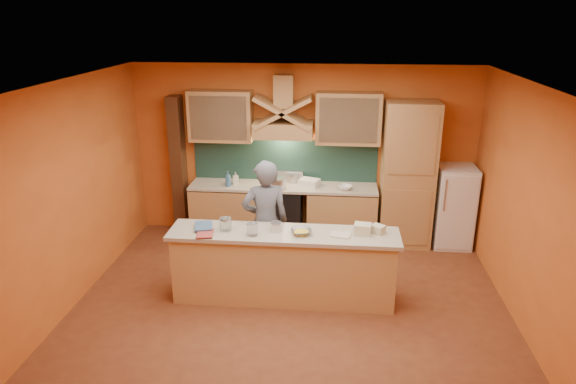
# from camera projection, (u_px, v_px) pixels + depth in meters

# --- Properties ---
(floor) EXTENTS (5.50, 5.00, 0.01)m
(floor) POSITION_uv_depth(u_px,v_px,m) (289.00, 311.00, 6.45)
(floor) COLOR brown
(floor) RESTS_ON ground
(ceiling) EXTENTS (5.50, 5.00, 0.01)m
(ceiling) POSITION_uv_depth(u_px,v_px,m) (289.00, 86.00, 5.51)
(ceiling) COLOR white
(ceiling) RESTS_ON wall_back
(wall_back) EXTENTS (5.50, 0.02, 2.80)m
(wall_back) POSITION_uv_depth(u_px,v_px,m) (303.00, 152.00, 8.33)
(wall_back) COLOR orange
(wall_back) RESTS_ON floor
(wall_front) EXTENTS (5.50, 0.02, 2.80)m
(wall_front) POSITION_uv_depth(u_px,v_px,m) (257.00, 334.00, 3.63)
(wall_front) COLOR orange
(wall_front) RESTS_ON floor
(wall_left) EXTENTS (0.02, 5.00, 2.80)m
(wall_left) POSITION_uv_depth(u_px,v_px,m) (64.00, 200.00, 6.22)
(wall_left) COLOR orange
(wall_left) RESTS_ON floor
(wall_right) EXTENTS (0.02, 5.00, 2.80)m
(wall_right) POSITION_uv_depth(u_px,v_px,m) (534.00, 216.00, 5.74)
(wall_right) COLOR orange
(wall_right) RESTS_ON floor
(base_cabinet_left) EXTENTS (1.10, 0.60, 0.86)m
(base_cabinet_left) POSITION_uv_depth(u_px,v_px,m) (226.00, 211.00, 8.48)
(base_cabinet_left) COLOR tan
(base_cabinet_left) RESTS_ON floor
(base_cabinet_right) EXTENTS (1.10, 0.60, 0.86)m
(base_cabinet_right) POSITION_uv_depth(u_px,v_px,m) (342.00, 216.00, 8.31)
(base_cabinet_right) COLOR tan
(base_cabinet_right) RESTS_ON floor
(counter_top) EXTENTS (3.00, 0.62, 0.04)m
(counter_top) POSITION_uv_depth(u_px,v_px,m) (283.00, 186.00, 8.24)
(counter_top) COLOR #BBB19E
(counter_top) RESTS_ON base_cabinet_left
(stove) EXTENTS (0.60, 0.58, 0.90)m
(stove) POSITION_uv_depth(u_px,v_px,m) (283.00, 212.00, 8.39)
(stove) COLOR black
(stove) RESTS_ON floor
(backsplash) EXTENTS (3.00, 0.03, 0.70)m
(backsplash) POSITION_uv_depth(u_px,v_px,m) (285.00, 161.00, 8.39)
(backsplash) COLOR #17332E
(backsplash) RESTS_ON wall_back
(range_hood) EXTENTS (0.92, 0.50, 0.24)m
(range_hood) POSITION_uv_depth(u_px,v_px,m) (283.00, 129.00, 7.98)
(range_hood) COLOR tan
(range_hood) RESTS_ON wall_back
(hood_chimney) EXTENTS (0.30, 0.30, 0.50)m
(hood_chimney) POSITION_uv_depth(u_px,v_px,m) (284.00, 91.00, 7.88)
(hood_chimney) COLOR tan
(hood_chimney) RESTS_ON wall_back
(upper_cabinet_left) EXTENTS (1.00, 0.35, 0.80)m
(upper_cabinet_left) POSITION_uv_depth(u_px,v_px,m) (221.00, 116.00, 8.08)
(upper_cabinet_left) COLOR tan
(upper_cabinet_left) RESTS_ON wall_back
(upper_cabinet_right) EXTENTS (1.00, 0.35, 0.80)m
(upper_cabinet_right) POSITION_uv_depth(u_px,v_px,m) (348.00, 118.00, 7.90)
(upper_cabinet_right) COLOR tan
(upper_cabinet_right) RESTS_ON wall_back
(pantry_column) EXTENTS (0.80, 0.60, 2.30)m
(pantry_column) POSITION_uv_depth(u_px,v_px,m) (408.00, 175.00, 7.98)
(pantry_column) COLOR tan
(pantry_column) RESTS_ON floor
(fridge) EXTENTS (0.58, 0.60, 1.30)m
(fridge) POSITION_uv_depth(u_px,v_px,m) (453.00, 207.00, 8.08)
(fridge) COLOR white
(fridge) RESTS_ON floor
(trim_column_left) EXTENTS (0.20, 0.30, 2.30)m
(trim_column_left) POSITION_uv_depth(u_px,v_px,m) (179.00, 166.00, 8.45)
(trim_column_left) COLOR #472816
(trim_column_left) RESTS_ON floor
(island_body) EXTENTS (2.80, 0.55, 0.88)m
(island_body) POSITION_uv_depth(u_px,v_px,m) (284.00, 268.00, 6.59)
(island_body) COLOR tan
(island_body) RESTS_ON floor
(island_top) EXTENTS (2.90, 0.62, 0.05)m
(island_top) POSITION_uv_depth(u_px,v_px,m) (284.00, 234.00, 6.43)
(island_top) COLOR #BBB19E
(island_top) RESTS_ON island_body
(person) EXTENTS (0.73, 0.58, 1.74)m
(person) POSITION_uv_depth(u_px,v_px,m) (265.00, 223.00, 6.90)
(person) COLOR slate
(person) RESTS_ON floor
(pot_large) EXTENTS (0.32, 0.32, 0.18)m
(pot_large) POSITION_uv_depth(u_px,v_px,m) (278.00, 184.00, 8.09)
(pot_large) COLOR silver
(pot_large) RESTS_ON stove
(pot_small) EXTENTS (0.20, 0.20, 0.15)m
(pot_small) POSITION_uv_depth(u_px,v_px,m) (293.00, 179.00, 8.37)
(pot_small) COLOR #B8B8C0
(pot_small) RESTS_ON stove
(soap_bottle_a) EXTENTS (0.11, 0.11, 0.20)m
(soap_bottle_a) POSITION_uv_depth(u_px,v_px,m) (236.00, 178.00, 8.26)
(soap_bottle_a) COLOR beige
(soap_bottle_a) RESTS_ON counter_top
(soap_bottle_b) EXTENTS (0.11, 0.11, 0.25)m
(soap_bottle_b) POSITION_uv_depth(u_px,v_px,m) (228.00, 179.00, 8.14)
(soap_bottle_b) COLOR #376797
(soap_bottle_b) RESTS_ON counter_top
(bowl_back) EXTENTS (0.22, 0.22, 0.07)m
(bowl_back) POSITION_uv_depth(u_px,v_px,m) (345.00, 188.00, 8.01)
(bowl_back) COLOR white
(bowl_back) RESTS_ON counter_top
(dish_rack) EXTENTS (0.36, 0.33, 0.11)m
(dish_rack) POSITION_uv_depth(u_px,v_px,m) (309.00, 182.00, 8.19)
(dish_rack) COLOR white
(dish_rack) RESTS_ON counter_top
(book_lower) EXTENTS (0.24, 0.30, 0.03)m
(book_lower) POSITION_uv_depth(u_px,v_px,m) (197.00, 234.00, 6.34)
(book_lower) COLOR #A33D3A
(book_lower) RESTS_ON island_top
(book_upper) EXTENTS (0.29, 0.35, 0.02)m
(book_upper) POSITION_uv_depth(u_px,v_px,m) (195.00, 226.00, 6.51)
(book_upper) COLOR #416390
(book_upper) RESTS_ON island_top
(jar_large) EXTENTS (0.16, 0.16, 0.17)m
(jar_large) POSITION_uv_depth(u_px,v_px,m) (226.00, 224.00, 6.46)
(jar_large) COLOR silver
(jar_large) RESTS_ON island_top
(jar_small) EXTENTS (0.15, 0.15, 0.15)m
(jar_small) POSITION_uv_depth(u_px,v_px,m) (252.00, 229.00, 6.32)
(jar_small) COLOR silver
(jar_small) RESTS_ON island_top
(kitchen_scale) EXTENTS (0.14, 0.14, 0.10)m
(kitchen_scale) POSITION_uv_depth(u_px,v_px,m) (276.00, 227.00, 6.45)
(kitchen_scale) COLOR silver
(kitchen_scale) RESTS_ON island_top
(mixing_bowl) EXTENTS (0.31, 0.31, 0.06)m
(mixing_bowl) POSITION_uv_depth(u_px,v_px,m) (301.00, 232.00, 6.36)
(mixing_bowl) COLOR white
(mixing_bowl) RESTS_ON island_top
(cloth) EXTENTS (0.27, 0.22, 0.02)m
(cloth) POSITION_uv_depth(u_px,v_px,m) (341.00, 235.00, 6.32)
(cloth) COLOR beige
(cloth) RESTS_ON island_top
(grocery_bag_a) EXTENTS (0.23, 0.19, 0.14)m
(grocery_bag_a) POSITION_uv_depth(u_px,v_px,m) (363.00, 229.00, 6.34)
(grocery_bag_a) COLOR beige
(grocery_bag_a) RESTS_ON island_top
(grocery_bag_b) EXTENTS (0.21, 0.20, 0.10)m
(grocery_bag_b) POSITION_uv_depth(u_px,v_px,m) (378.00, 229.00, 6.39)
(grocery_bag_b) COLOR beige
(grocery_bag_b) RESTS_ON island_top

